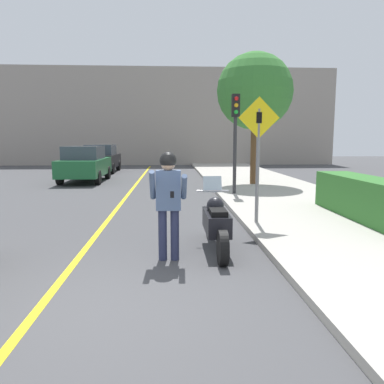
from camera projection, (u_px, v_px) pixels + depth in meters
name	position (u px, v px, depth m)	size (l,w,h in m)	color
ground_plane	(89.00, 310.00, 4.36)	(80.00, 80.00, 0.00)	#424244
sidewalk_curb	(339.00, 224.00, 8.57)	(4.40, 44.00, 0.12)	#ADA89E
road_center_line	(114.00, 212.00, 10.26)	(0.12, 36.00, 0.01)	yellow
building_backdrop	(158.00, 117.00, 29.55)	(28.00, 1.20, 7.54)	gray
motorcycle	(216.00, 223.00, 6.74)	(0.62, 2.29, 1.27)	black
person_biker	(168.00, 194.00, 6.04)	(0.59, 0.48, 1.78)	#282D4C
crossing_sign	(258.00, 148.00, 8.25)	(0.91, 0.08, 2.78)	slate
traffic_light	(235.00, 125.00, 12.70)	(0.26, 0.30, 3.38)	#2D2D30
hedge_row	(370.00, 199.00, 8.70)	(0.90, 4.30, 0.96)	#33702D
street_tree	(255.00, 92.00, 15.40)	(3.13, 3.13, 5.40)	brown
parked_car_green	(85.00, 164.00, 17.65)	(1.88, 4.20, 1.68)	black
parked_car_black	(101.00, 158.00, 22.91)	(1.88, 4.20, 1.68)	black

